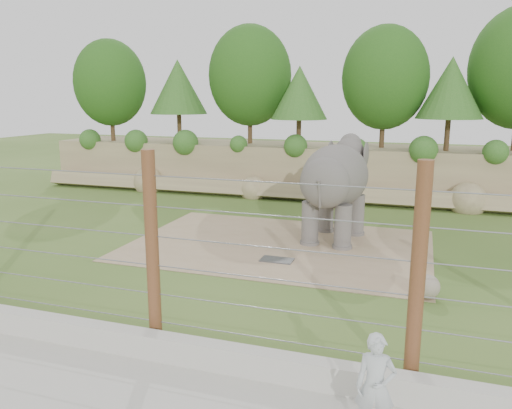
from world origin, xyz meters
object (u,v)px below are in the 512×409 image
(stone_ball, at_px, (427,287))
(elephant, at_px, (335,191))
(barrier_fence, at_px, (152,251))
(zookeeper, at_px, (375,386))

(stone_ball, bearing_deg, elephant, 124.37)
(barrier_fence, xyz_separation_m, zookeeper, (4.51, -1.50, -1.18))
(stone_ball, height_order, barrier_fence, barrier_fence)
(stone_ball, distance_m, zookeeper, 5.78)
(elephant, height_order, zookeeper, elephant)
(elephant, xyz_separation_m, stone_ball, (3.15, -4.60, -1.44))
(stone_ball, relative_size, barrier_fence, 0.03)
(elephant, relative_size, stone_ball, 7.06)
(stone_ball, relative_size, zookeeper, 0.38)
(elephant, distance_m, zookeeper, 10.62)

